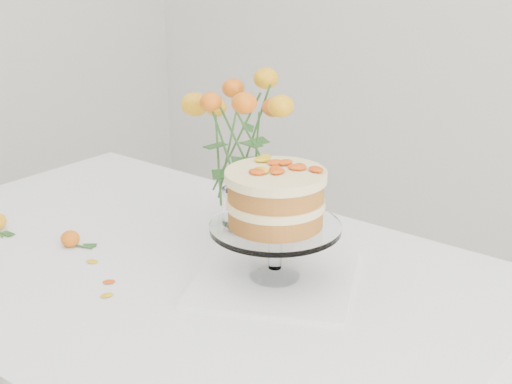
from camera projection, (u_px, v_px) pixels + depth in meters
table at (167, 295)px, 1.56m from camera, size 1.43×0.93×0.76m
napkin at (275, 278)px, 1.45m from camera, size 0.42×0.42×0.01m
cake_stand at (276, 204)px, 1.39m from camera, size 0.26×0.26×0.23m
rose_vase at (239, 130)px, 1.61m from camera, size 0.29×0.29×0.42m
loose_rose_far at (70, 239)px, 1.60m from camera, size 0.08×0.04×0.04m
stray_petal_a at (92, 262)px, 1.53m from camera, size 0.03×0.02×0.00m
stray_petal_b at (109, 282)px, 1.44m from camera, size 0.03×0.02×0.00m
stray_petal_c at (107, 295)px, 1.39m from camera, size 0.03×0.02×0.00m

